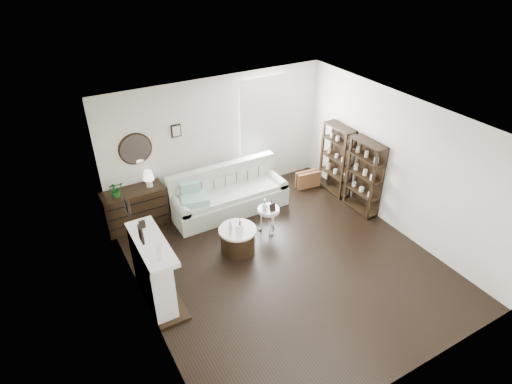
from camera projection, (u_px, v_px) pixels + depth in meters
room at (248, 123)px, 9.25m from camera, size 5.50×5.50×5.50m
fireplace at (153, 273)px, 6.75m from camera, size 0.50×1.40×1.84m
shelf_unit_far at (337, 160)px, 9.49m from camera, size 0.30×0.80×1.60m
shelf_unit_near at (364, 177)px, 8.83m from camera, size 0.30×0.80×1.60m
sofa at (228, 196)px, 9.11m from camera, size 2.46×0.85×0.96m
quilt at (195, 199)px, 8.55m from camera, size 0.63×0.56×0.14m
suitcase at (308, 179)px, 9.96m from camera, size 0.60×0.26×0.39m
dresser at (135, 208)px, 8.56m from camera, size 1.22×0.52×0.81m
table_lamp at (149, 179)px, 8.40m from camera, size 0.29×0.29×0.35m
potted_plant at (116, 189)px, 8.10m from camera, size 0.33×0.31×0.31m
drum_table at (238, 239)px, 7.96m from camera, size 0.70×0.70×0.49m
pedestal_table at (269, 211)px, 8.36m from camera, size 0.43×0.43×0.52m
eiffel_drum at (240, 222)px, 7.85m from camera, size 0.12×0.12×0.19m
bottle_drum at (231, 228)px, 7.62m from camera, size 0.07×0.07×0.29m
card_frame_drum at (239, 231)px, 7.63m from camera, size 0.15×0.07×0.19m
eiffel_ped at (272, 203)px, 8.35m from camera, size 0.10×0.10×0.17m
flask_ped at (265, 204)px, 8.26m from camera, size 0.13×0.13×0.23m
card_frame_ped at (273, 208)px, 8.21m from camera, size 0.13×0.06×0.17m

